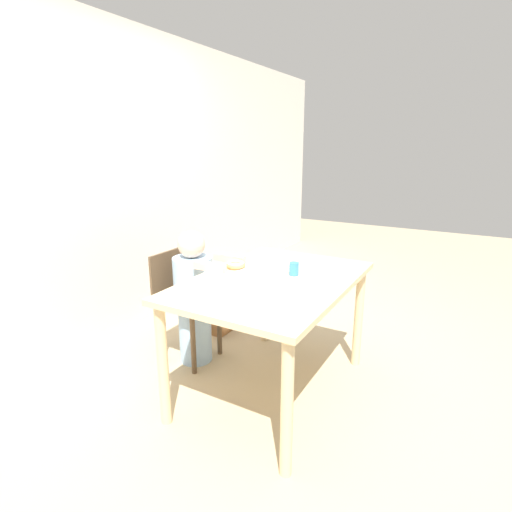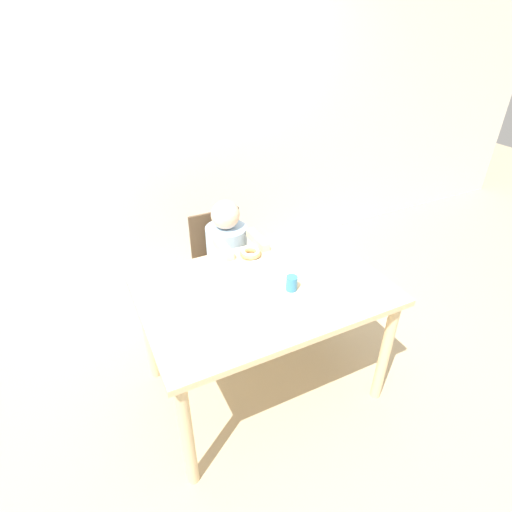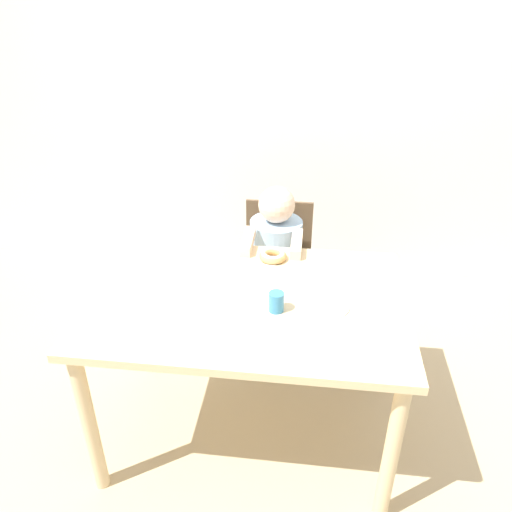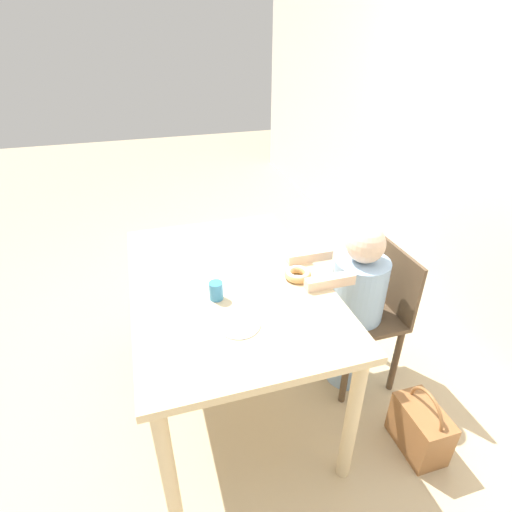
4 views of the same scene
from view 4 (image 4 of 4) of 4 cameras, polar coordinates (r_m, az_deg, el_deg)
The scene contains 9 objects.
ground_plane at distance 2.38m, azimuth -3.35°, elevation -19.00°, with size 12.00×12.00×0.00m, color tan.
dining_table at distance 1.92m, azimuth -3.95°, elevation -5.91°, with size 1.30×0.88×0.77m.
chair at distance 2.28m, azimuth 16.01°, elevation -7.96°, with size 0.38×0.37×0.81m.
child_figure at distance 2.20m, azimuth 13.90°, elevation -7.49°, with size 0.29×0.49×0.98m.
donut at distance 1.88m, azimuth 5.99°, elevation -2.58°, with size 0.13×0.13×0.04m.
napkin at distance 1.89m, azimuth -0.28°, elevation -2.85°, with size 0.32×0.32×0.00m.
handbag at distance 2.22m, azimuth 22.39°, elevation -21.72°, with size 0.28×0.17×0.37m.
cup at distance 1.73m, azimuth -5.72°, elevation -4.96°, with size 0.06×0.06×0.08m.
plate at distance 1.61m, azimuth -2.45°, elevation -9.83°, with size 0.17×0.17×0.01m.
Camera 4 is at (1.52, -0.32, 1.81)m, focal length 28.00 mm.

